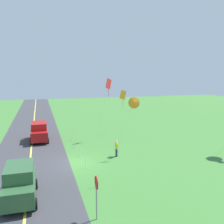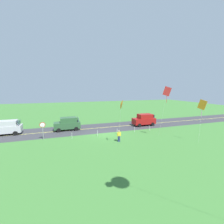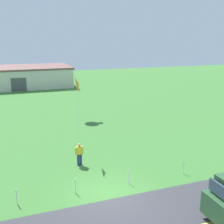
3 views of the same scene
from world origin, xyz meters
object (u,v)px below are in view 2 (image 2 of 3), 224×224
Objects in this scene: car_parked_east_near at (7,127)px; kite_red_low at (121,104)px; kite_blue_mid at (202,105)px; person_adult_near at (119,136)px; kite_yellow_high at (167,92)px; car_parked_west_near at (144,120)px; car_suv_foreground at (68,124)px; stop_sign at (43,127)px.

car_parked_east_near is 0.75× the size of kite_red_low.
kite_red_low is 1.00× the size of kite_blue_mid.
kite_blue_mid reaches higher than person_adult_near.
car_parked_east_near is 18.87m from kite_red_low.
kite_yellow_high reaches higher than kite_blue_mid.
kite_yellow_high is (-22.25, 9.89, 5.59)m from car_parked_east_near.
car_parked_west_near is 13.04m from kite_red_low.
car_parked_east_near is at bearing -34.63° from kite_red_low.
car_suv_foreground is 0.75× the size of kite_red_low.
car_suv_foreground is at bearing -59.83° from kite_red_low.
stop_sign is at bearing 9.50° from car_parked_west_near.
car_suv_foreground is 5.62m from stop_sign.
kite_red_low is (-5.89, 10.13, 4.17)m from car_suv_foreground.
car_parked_east_near is at bearing -2.03° from car_suv_foreground.
kite_red_low reaches higher than car_parked_west_near.
kite_red_low reaches higher than car_parked_east_near.
car_parked_east_near reaches higher than person_adult_near.
car_parked_east_near is at bearing -23.97° from kite_yellow_high.
kite_red_low is 10.63m from kite_blue_mid.
car_parked_east_near is 28.83m from kite_blue_mid.
kite_red_low is at bearing 120.17° from car_suv_foreground.
kite_blue_mid reaches higher than car_parked_west_near.
car_suv_foreground is 12.44m from kite_red_low.
car_suv_foreground is 0.58× the size of kite_yellow_high.
kite_blue_mid is at bearing 153.22° from car_parked_east_near.
car_suv_foreground is 20.89m from kite_blue_mid.
stop_sign is at bearing -17.71° from kite_yellow_high.
kite_blue_mid is (-16.24, 12.54, 3.95)m from car_suv_foreground.
kite_red_low reaches higher than person_adult_near.
stop_sign is 1.60× the size of person_adult_near.
person_adult_near is at bearing 126.54° from car_suv_foreground.
stop_sign is (18.08, 3.02, 0.65)m from car_parked_west_near.
kite_blue_mid is (-1.77, 11.30, 3.95)m from car_parked_west_near.
kite_blue_mid reaches higher than car_parked_east_near.
car_suv_foreground is 1.72× the size of stop_sign.
car_parked_west_near is 10.94m from person_adult_near.
stop_sign is 0.34× the size of kite_yellow_high.
stop_sign is 10.83m from person_adult_near.
kite_red_low is (-9.50, 5.87, 3.52)m from stop_sign.
car_parked_east_near is at bearing -39.11° from stop_sign.
person_adult_near is 4.76m from kite_red_low.
kite_yellow_high is at bearing -42.49° from kite_blue_mid.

